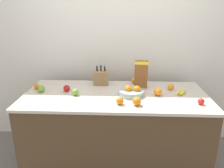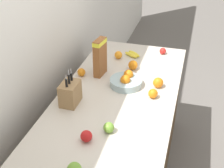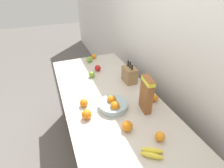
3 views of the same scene
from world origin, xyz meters
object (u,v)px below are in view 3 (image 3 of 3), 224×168
cereal_box (147,93)px  orange_front_center (155,98)px  banana_bunch (152,153)px  fruit_bowl (113,105)px  apple_leftmost (98,68)px  apple_near_bananas (92,74)px  orange_near_bowl (94,56)px  orange_front_right (127,126)px  orange_mid_left (160,136)px  orange_back_center (84,103)px  orange_by_cereal (87,114)px  knife_block (130,75)px  apple_by_knife_block (89,59)px

cereal_box → orange_front_center: bearing=123.4°
banana_bunch → fruit_bowl: bearing=-173.0°
apple_leftmost → orange_front_center: bearing=22.8°
fruit_bowl → apple_near_bananas: bearing=-177.2°
orange_near_bowl → orange_front_center: size_ratio=0.98×
orange_front_center → orange_front_right: orange_front_right is taller
fruit_bowl → orange_mid_left: size_ratio=3.58×
apple_leftmost → orange_back_center: size_ratio=1.03×
fruit_bowl → orange_front_center: fruit_bowl is taller
orange_near_bowl → fruit_bowl: bearing=-7.4°
orange_mid_left → apple_leftmost: bearing=-175.0°
cereal_box → orange_back_center: 0.58m
apple_near_bananas → orange_by_cereal: orange_by_cereal is taller
orange_mid_left → knife_block: bearing=169.5°
knife_block → orange_front_center: 0.42m
orange_mid_left → orange_front_center: orange_mid_left is taller
apple_leftmost → orange_near_bowl: size_ratio=1.12×
orange_near_bowl → apple_by_knife_block: bearing=-47.1°
apple_leftmost → orange_mid_left: apple_leftmost is taller
fruit_bowl → orange_near_bowl: (-1.11, 0.14, -0.00)m
cereal_box → apple_by_knife_block: (-1.14, -0.21, -0.14)m
orange_front_right → orange_by_cereal: bearing=-132.8°
apple_by_knife_block → orange_front_center: (1.07, 0.36, -0.01)m
cereal_box → apple_leftmost: (-0.86, -0.18, -0.14)m
orange_mid_left → orange_front_right: (-0.18, -0.18, 0.01)m
apple_near_bananas → orange_mid_left: (1.08, 0.22, 0.00)m
knife_block → apple_leftmost: knife_block is taller
orange_mid_left → orange_front_right: bearing=-134.0°
apple_leftmost → apple_near_bananas: apple_leftmost is taller
banana_bunch → orange_mid_left: orange_mid_left is taller
knife_block → cereal_box: (0.49, -0.08, 0.09)m
apple_by_knife_block → orange_back_center: bearing=-18.2°
cereal_box → orange_by_cereal: (-0.08, -0.52, -0.14)m
knife_block → apple_leftmost: 0.46m
cereal_box → banana_bunch: (0.43, -0.19, -0.16)m
fruit_bowl → orange_mid_left: bearing=22.2°
orange_mid_left → apple_by_knife_block: bearing=-174.7°
knife_block → orange_back_center: (0.24, -0.59, -0.05)m
orange_near_bowl → apple_leftmost: bearing=-9.2°
apple_by_knife_block → orange_near_bowl: 0.13m
apple_leftmost → orange_front_right: (1.02, -0.08, 0.00)m
apple_near_bananas → orange_front_right: size_ratio=0.86×
orange_front_center → orange_by_cereal: bearing=-90.6°
orange_by_cereal → orange_back_center: 0.17m
fruit_bowl → banana_bunch: bearing=7.0°
orange_mid_left → orange_front_center: bearing=151.7°
knife_block → orange_near_bowl: (-0.74, -0.20, -0.05)m
banana_bunch → orange_near_bowl: bearing=177.4°
knife_block → cereal_box: size_ratio=0.87×
orange_mid_left → orange_front_center: 0.47m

